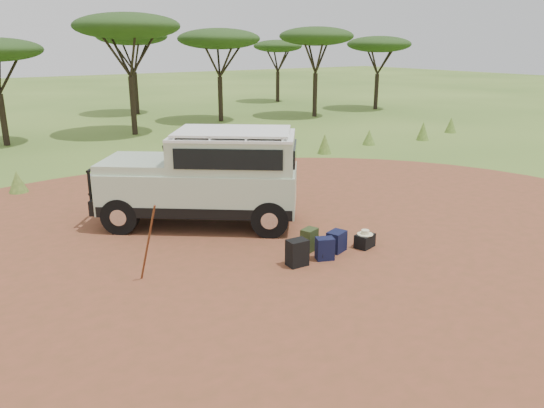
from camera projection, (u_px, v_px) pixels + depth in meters
ground at (251, 269)px, 11.21m from camera, size 140.00×140.00×0.00m
dirt_clearing at (251, 269)px, 11.21m from camera, size 23.00×23.00×0.01m
grass_fringe at (119, 170)px, 18.02m from camera, size 36.60×1.60×0.90m
acacia_treeline at (49, 36)px, 25.87m from camera, size 46.70×13.20×6.26m
safari_vehicle at (207, 179)px, 13.64m from camera, size 5.24×4.70×2.49m
walking_staff at (148, 243)px, 10.38m from camera, size 0.27×0.50×1.64m
backpack_black at (297, 253)px, 11.30m from camera, size 0.44×0.34×0.58m
backpack_navy at (325, 249)px, 11.62m from camera, size 0.46×0.40×0.51m
backpack_olive at (309, 240)px, 12.13m from camera, size 0.45×0.38×0.52m
duffel_navy at (337, 241)px, 12.08m from camera, size 0.51×0.44×0.48m
hard_case at (365, 241)px, 12.34m from camera, size 0.52×0.43×0.32m
stuff_sack at (324, 253)px, 11.69m from camera, size 0.28×0.28×0.27m
safari_hat at (365, 233)px, 12.28m from camera, size 0.37×0.37×0.11m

